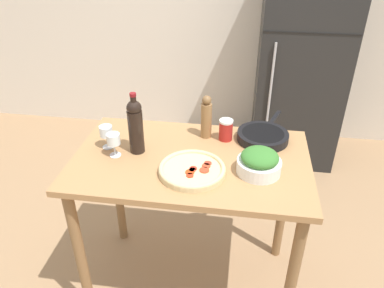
{
  "coord_description": "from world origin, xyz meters",
  "views": [
    {
      "loc": [
        0.24,
        -1.56,
        1.97
      ],
      "look_at": [
        0.0,
        0.04,
        0.99
      ],
      "focal_mm": 35.0,
      "sensor_mm": 36.0,
      "label": 1
    }
  ],
  "objects_px": {
    "wine_glass_far": "(106,132)",
    "cast_iron_skillet": "(263,136)",
    "refrigerator": "(300,67)",
    "homemade_pizza": "(192,170)",
    "pepper_mill": "(206,117)",
    "wine_bottle": "(135,125)",
    "salad_bowl": "(259,162)",
    "wine_glass_near": "(114,140)",
    "salt_canister": "(226,130)"
  },
  "relations": [
    {
      "from": "wine_glass_far",
      "to": "cast_iron_skillet",
      "type": "bearing_deg",
      "value": 13.76
    },
    {
      "from": "refrigerator",
      "to": "homemade_pizza",
      "type": "height_order",
      "value": "refrigerator"
    },
    {
      "from": "pepper_mill",
      "to": "wine_bottle",
      "type": "bearing_deg",
      "value": -148.51
    },
    {
      "from": "wine_bottle",
      "to": "cast_iron_skillet",
      "type": "bearing_deg",
      "value": 18.17
    },
    {
      "from": "wine_bottle",
      "to": "salad_bowl",
      "type": "xyz_separation_m",
      "value": [
        0.62,
        -0.1,
        -0.1
      ]
    },
    {
      "from": "refrigerator",
      "to": "salad_bowl",
      "type": "relative_size",
      "value": 8.18
    },
    {
      "from": "wine_glass_near",
      "to": "pepper_mill",
      "type": "bearing_deg",
      "value": 31.1
    },
    {
      "from": "pepper_mill",
      "to": "cast_iron_skillet",
      "type": "xyz_separation_m",
      "value": [
        0.31,
        0.01,
        -0.09
      ]
    },
    {
      "from": "wine_bottle",
      "to": "salt_canister",
      "type": "relative_size",
      "value": 2.77
    },
    {
      "from": "refrigerator",
      "to": "salt_canister",
      "type": "xyz_separation_m",
      "value": [
        -0.55,
        -1.44,
        0.13
      ]
    },
    {
      "from": "wine_glass_far",
      "to": "pepper_mill",
      "type": "height_order",
      "value": "pepper_mill"
    },
    {
      "from": "wine_glass_near",
      "to": "wine_glass_far",
      "type": "relative_size",
      "value": 1.0
    },
    {
      "from": "refrigerator",
      "to": "pepper_mill",
      "type": "relative_size",
      "value": 7.04
    },
    {
      "from": "wine_glass_far",
      "to": "homemade_pizza",
      "type": "distance_m",
      "value": 0.51
    },
    {
      "from": "refrigerator",
      "to": "wine_glass_far",
      "type": "bearing_deg",
      "value": -125.52
    },
    {
      "from": "wine_glass_near",
      "to": "homemade_pizza",
      "type": "height_order",
      "value": "wine_glass_near"
    },
    {
      "from": "refrigerator",
      "to": "salad_bowl",
      "type": "xyz_separation_m",
      "value": [
        -0.37,
        -1.72,
        0.12
      ]
    },
    {
      "from": "wine_bottle",
      "to": "wine_glass_near",
      "type": "relative_size",
      "value": 2.6
    },
    {
      "from": "salad_bowl",
      "to": "wine_glass_far",
      "type": "bearing_deg",
      "value": 171.99
    },
    {
      "from": "pepper_mill",
      "to": "salt_canister",
      "type": "relative_size",
      "value": 2.08
    },
    {
      "from": "wine_glass_far",
      "to": "salt_canister",
      "type": "height_order",
      "value": "wine_glass_far"
    },
    {
      "from": "pepper_mill",
      "to": "homemade_pizza",
      "type": "xyz_separation_m",
      "value": [
        -0.02,
        -0.35,
        -0.1
      ]
    },
    {
      "from": "refrigerator",
      "to": "homemade_pizza",
      "type": "bearing_deg",
      "value": -110.9
    },
    {
      "from": "wine_bottle",
      "to": "pepper_mill",
      "type": "distance_m",
      "value": 0.39
    },
    {
      "from": "salad_bowl",
      "to": "cast_iron_skillet",
      "type": "height_order",
      "value": "salad_bowl"
    },
    {
      "from": "wine_glass_near",
      "to": "cast_iron_skillet",
      "type": "height_order",
      "value": "wine_glass_near"
    },
    {
      "from": "wine_bottle",
      "to": "pepper_mill",
      "type": "xyz_separation_m",
      "value": [
        0.33,
        0.2,
        -0.04
      ]
    },
    {
      "from": "refrigerator",
      "to": "pepper_mill",
      "type": "distance_m",
      "value": 1.58
    },
    {
      "from": "pepper_mill",
      "to": "salt_canister",
      "type": "bearing_deg",
      "value": -8.72
    },
    {
      "from": "wine_bottle",
      "to": "cast_iron_skillet",
      "type": "height_order",
      "value": "wine_bottle"
    },
    {
      "from": "refrigerator",
      "to": "wine_glass_far",
      "type": "distance_m",
      "value": 1.99
    },
    {
      "from": "homemade_pizza",
      "to": "salt_canister",
      "type": "bearing_deg",
      "value": 68.38
    },
    {
      "from": "wine_glass_near",
      "to": "salt_canister",
      "type": "distance_m",
      "value": 0.6
    },
    {
      "from": "refrigerator",
      "to": "pepper_mill",
      "type": "bearing_deg",
      "value": -114.68
    },
    {
      "from": "wine_glass_near",
      "to": "salad_bowl",
      "type": "bearing_deg",
      "value": -3.11
    },
    {
      "from": "pepper_mill",
      "to": "homemade_pizza",
      "type": "bearing_deg",
      "value": -93.98
    },
    {
      "from": "wine_glass_far",
      "to": "homemade_pizza",
      "type": "relative_size",
      "value": 0.39
    },
    {
      "from": "salad_bowl",
      "to": "cast_iron_skillet",
      "type": "xyz_separation_m",
      "value": [
        0.02,
        0.31,
        -0.03
      ]
    },
    {
      "from": "wine_glass_near",
      "to": "homemade_pizza",
      "type": "distance_m",
      "value": 0.43
    },
    {
      "from": "wine_bottle",
      "to": "salt_canister",
      "type": "bearing_deg",
      "value": 22.97
    },
    {
      "from": "homemade_pizza",
      "to": "wine_glass_far",
      "type": "bearing_deg",
      "value": 161.04
    },
    {
      "from": "wine_bottle",
      "to": "pepper_mill",
      "type": "height_order",
      "value": "wine_bottle"
    },
    {
      "from": "cast_iron_skillet",
      "to": "homemade_pizza",
      "type": "bearing_deg",
      "value": -132.84
    },
    {
      "from": "wine_glass_near",
      "to": "cast_iron_skillet",
      "type": "relative_size",
      "value": 0.29
    },
    {
      "from": "salad_bowl",
      "to": "cast_iron_skillet",
      "type": "relative_size",
      "value": 0.49
    },
    {
      "from": "wine_glass_far",
      "to": "salad_bowl",
      "type": "bearing_deg",
      "value": -8.01
    },
    {
      "from": "wine_bottle",
      "to": "salad_bowl",
      "type": "distance_m",
      "value": 0.63
    },
    {
      "from": "wine_glass_far",
      "to": "homemade_pizza",
      "type": "xyz_separation_m",
      "value": [
        0.47,
        -0.16,
        -0.07
      ]
    },
    {
      "from": "wine_glass_far",
      "to": "salt_canister",
      "type": "bearing_deg",
      "value": 16.01
    },
    {
      "from": "salad_bowl",
      "to": "salt_canister",
      "type": "distance_m",
      "value": 0.34
    }
  ]
}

